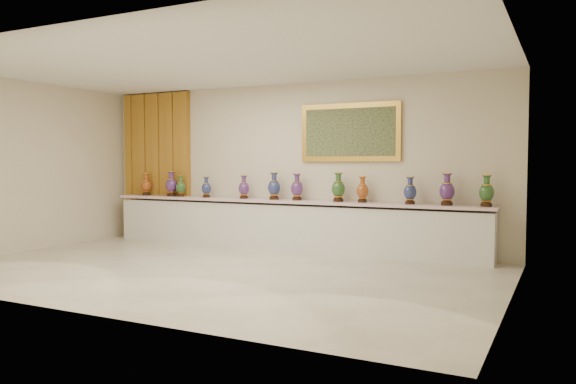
# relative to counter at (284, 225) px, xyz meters

# --- Properties ---
(ground) EXTENTS (8.00, 8.00, 0.00)m
(ground) POSITION_rel_counter_xyz_m (0.00, -2.27, -0.44)
(ground) COLOR beige
(ground) RESTS_ON ground
(room) EXTENTS (8.00, 8.00, 8.00)m
(room) POSITION_rel_counter_xyz_m (-2.36, 0.17, 1.16)
(room) COLOR beige
(room) RESTS_ON ground
(counter) EXTENTS (7.28, 0.48, 0.90)m
(counter) POSITION_rel_counter_xyz_m (0.00, 0.00, 0.00)
(counter) COLOR white
(counter) RESTS_ON ground
(vase_0) EXTENTS (0.24, 0.24, 0.45)m
(vase_0) POSITION_rel_counter_xyz_m (-3.16, -0.02, 0.67)
(vase_0) COLOR #33180E
(vase_0) RESTS_ON counter
(vase_1) EXTENTS (0.24, 0.24, 0.50)m
(vase_1) POSITION_rel_counter_xyz_m (-2.50, -0.04, 0.69)
(vase_1) COLOR #33180E
(vase_1) RESTS_ON counter
(vase_2) EXTENTS (0.24, 0.24, 0.41)m
(vase_2) POSITION_rel_counter_xyz_m (-2.27, -0.05, 0.65)
(vase_2) COLOR #33180E
(vase_2) RESTS_ON counter
(vase_3) EXTENTS (0.23, 0.23, 0.40)m
(vase_3) POSITION_rel_counter_xyz_m (-1.66, -0.05, 0.64)
(vase_3) COLOR #33180E
(vase_3) RESTS_ON counter
(vase_4) EXTENTS (0.23, 0.23, 0.43)m
(vase_4) POSITION_rel_counter_xyz_m (-0.83, -0.03, 0.66)
(vase_4) COLOR #33180E
(vase_4) RESTS_ON counter
(vase_5) EXTENTS (0.27, 0.27, 0.49)m
(vase_5) POSITION_rel_counter_xyz_m (-0.20, -0.01, 0.68)
(vase_5) COLOR #33180E
(vase_5) RESTS_ON counter
(vase_6) EXTENTS (0.29, 0.29, 0.48)m
(vase_6) POSITION_rel_counter_xyz_m (0.25, 0.01, 0.68)
(vase_6) COLOR #33180E
(vase_6) RESTS_ON counter
(vase_7) EXTENTS (0.28, 0.28, 0.50)m
(vase_7) POSITION_rel_counter_xyz_m (1.04, -0.01, 0.69)
(vase_7) COLOR #33180E
(vase_7) RESTS_ON counter
(vase_8) EXTENTS (0.25, 0.25, 0.44)m
(vase_8) POSITION_rel_counter_xyz_m (1.47, 0.02, 0.66)
(vase_8) COLOR #33180E
(vase_8) RESTS_ON counter
(vase_9) EXTENTS (0.23, 0.23, 0.44)m
(vase_9) POSITION_rel_counter_xyz_m (2.29, -0.03, 0.66)
(vase_9) COLOR #33180E
(vase_9) RESTS_ON counter
(vase_10) EXTENTS (0.24, 0.24, 0.51)m
(vase_10) POSITION_rel_counter_xyz_m (2.86, -0.01, 0.69)
(vase_10) COLOR #33180E
(vase_10) RESTS_ON counter
(vase_11) EXTENTS (0.25, 0.25, 0.48)m
(vase_11) POSITION_rel_counter_xyz_m (3.45, 0.00, 0.68)
(vase_11) COLOR #33180E
(vase_11) RESTS_ON counter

